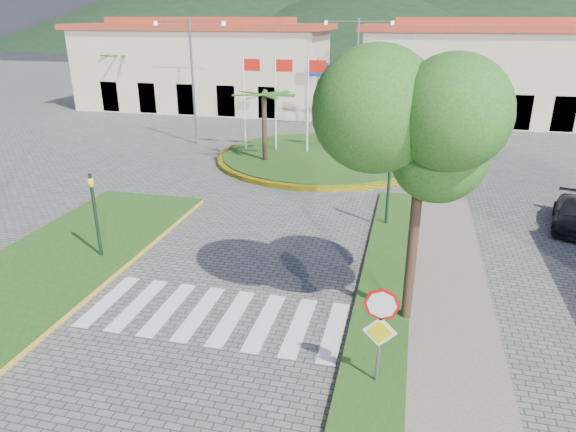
% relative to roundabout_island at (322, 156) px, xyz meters
% --- Properties ---
extents(ground, '(160.00, 160.00, 0.00)m').
position_rel_roundabout_island_xyz_m(ground, '(-0.00, -22.00, -0.17)').
color(ground, '#575552').
rests_on(ground, ground).
extents(sidewalk_right, '(4.00, 28.00, 0.15)m').
position_rel_roundabout_island_xyz_m(sidewalk_right, '(6.00, -20.00, -0.10)').
color(sidewalk_right, gray).
rests_on(sidewalk_right, ground).
extents(verge_right, '(1.60, 28.00, 0.18)m').
position_rel_roundabout_island_xyz_m(verge_right, '(4.80, -20.00, -0.08)').
color(verge_right, '#204513').
rests_on(verge_right, ground).
extents(median_left, '(5.00, 14.00, 0.18)m').
position_rel_roundabout_island_xyz_m(median_left, '(-6.50, -16.00, -0.08)').
color(median_left, '#204513').
rests_on(median_left, ground).
extents(crosswalk, '(8.00, 3.00, 0.01)m').
position_rel_roundabout_island_xyz_m(crosswalk, '(-0.00, -18.00, -0.17)').
color(crosswalk, silver).
rests_on(crosswalk, ground).
extents(roundabout_island, '(12.70, 12.70, 6.00)m').
position_rel_roundabout_island_xyz_m(roundabout_island, '(0.00, 0.00, 0.00)').
color(roundabout_island, yellow).
rests_on(roundabout_island, ground).
extents(stop_sign, '(0.80, 0.11, 2.65)m').
position_rel_roundabout_island_xyz_m(stop_sign, '(4.90, -20.04, 1.62)').
color(stop_sign, slate).
rests_on(stop_sign, ground).
extents(deciduous_tree, '(3.60, 3.60, 6.80)m').
position_rel_roundabout_island_xyz_m(deciduous_tree, '(5.50, -17.00, 5.00)').
color(deciduous_tree, black).
rests_on(deciduous_tree, ground).
extents(traffic_light_left, '(0.15, 0.18, 3.20)m').
position_rel_roundabout_island_xyz_m(traffic_light_left, '(-5.20, -15.50, 1.77)').
color(traffic_light_left, black).
rests_on(traffic_light_left, ground).
extents(traffic_light_right, '(0.15, 0.18, 3.20)m').
position_rel_roundabout_island_xyz_m(traffic_light_right, '(4.50, -10.00, 1.77)').
color(traffic_light_right, black).
rests_on(traffic_light_right, ground).
extents(traffic_light_far, '(0.18, 0.15, 3.20)m').
position_rel_roundabout_island_xyz_m(traffic_light_far, '(8.00, 4.00, 1.77)').
color(traffic_light_far, black).
rests_on(traffic_light_far, ground).
extents(direction_sign_west, '(1.60, 0.14, 5.20)m').
position_rel_roundabout_island_xyz_m(direction_sign_west, '(-2.00, 8.97, 3.36)').
color(direction_sign_west, slate).
rests_on(direction_sign_west, ground).
extents(direction_sign_east, '(1.60, 0.14, 5.20)m').
position_rel_roundabout_island_xyz_m(direction_sign_east, '(3.00, 8.97, 3.36)').
color(direction_sign_east, slate).
rests_on(direction_sign_east, ground).
extents(street_lamp_centre, '(4.80, 0.16, 8.00)m').
position_rel_roundabout_island_xyz_m(street_lamp_centre, '(1.00, 8.00, 4.32)').
color(street_lamp_centre, slate).
rests_on(street_lamp_centre, ground).
extents(street_lamp_west, '(4.80, 0.16, 8.00)m').
position_rel_roundabout_island_xyz_m(street_lamp_west, '(-9.00, 2.00, 4.32)').
color(street_lamp_west, slate).
rests_on(street_lamp_west, ground).
extents(building_left, '(23.32, 9.54, 8.05)m').
position_rel_roundabout_island_xyz_m(building_left, '(-14.00, 16.00, 3.73)').
color(building_left, beige).
rests_on(building_left, ground).
extents(building_right, '(19.08, 9.54, 8.05)m').
position_rel_roundabout_island_xyz_m(building_right, '(10.00, 16.00, 3.73)').
color(building_right, beige).
rests_on(building_right, ground).
extents(hill_far_west, '(140.00, 140.00, 22.00)m').
position_rel_roundabout_island_xyz_m(hill_far_west, '(-55.00, 118.00, 10.83)').
color(hill_far_west, black).
rests_on(hill_far_west, ground).
extents(hill_near_back, '(110.00, 110.00, 16.00)m').
position_rel_roundabout_island_xyz_m(hill_near_back, '(-10.00, 108.00, 7.83)').
color(hill_near_back, black).
rests_on(hill_near_back, ground).
extents(white_van, '(5.23, 3.23, 1.35)m').
position_rel_roundabout_island_xyz_m(white_van, '(-7.29, 14.35, 0.50)').
color(white_van, '#BBBBBE').
rests_on(white_van, ground).
extents(car_dark_a, '(3.86, 1.98, 1.26)m').
position_rel_roundabout_island_xyz_m(car_dark_a, '(-4.75, 14.79, 0.46)').
color(car_dark_a, black).
rests_on(car_dark_a, ground).
extents(car_dark_b, '(3.86, 1.83, 1.22)m').
position_rel_roundabout_island_xyz_m(car_dark_b, '(9.85, 8.00, 0.44)').
color(car_dark_b, black).
rests_on(car_dark_b, ground).
extents(car_side_right, '(2.43, 4.14, 1.13)m').
position_rel_roundabout_island_xyz_m(car_side_right, '(12.00, -8.19, 0.39)').
color(car_side_right, black).
rests_on(car_side_right, ground).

